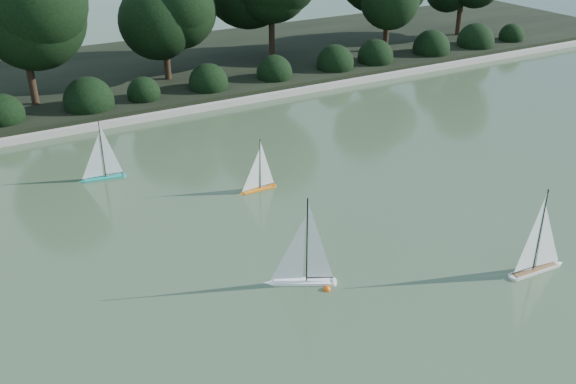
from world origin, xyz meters
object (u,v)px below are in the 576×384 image
at_px(sailboat_white_a, 298,270).
at_px(sailboat_orange, 256,182).
at_px(race_buoy, 327,290).
at_px(sailboat_teal, 99,170).
at_px(sailboat_white_b, 541,257).

distance_m(sailboat_white_a, sailboat_orange, 3.49).
distance_m(sailboat_orange, race_buoy, 3.81).
distance_m(sailboat_teal, race_buoy, 6.27).
distance_m(sailboat_orange, sailboat_teal, 3.46).
height_order(sailboat_white_b, sailboat_teal, sailboat_white_b).
bearing_deg(sailboat_orange, sailboat_teal, 141.19).
height_order(sailboat_white_a, sailboat_orange, sailboat_white_a).
xyz_separation_m(sailboat_white_b, sailboat_orange, (-2.76, 5.02, -0.06)).
relative_size(sailboat_white_b, race_buoy, 12.48).
relative_size(sailboat_orange, sailboat_teal, 0.87).
relative_size(sailboat_white_a, sailboat_orange, 1.34).
xyz_separation_m(sailboat_white_b, race_buoy, (-3.39, 1.27, -0.25)).
xyz_separation_m(sailboat_teal, race_buoy, (2.06, -5.92, -0.22)).
bearing_deg(sailboat_white_b, sailboat_teal, 127.22).
bearing_deg(race_buoy, sailboat_white_a, 128.39).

